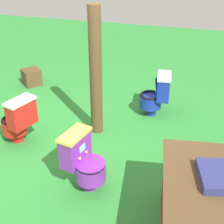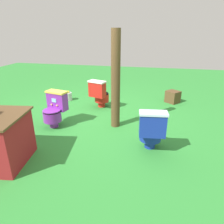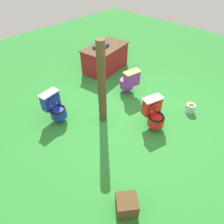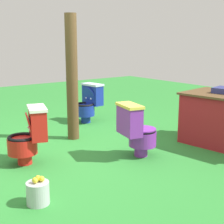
{
  "view_description": "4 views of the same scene",
  "coord_description": "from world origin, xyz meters",
  "px_view_note": "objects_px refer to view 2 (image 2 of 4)",
  "views": [
    {
      "loc": [
        3.57,
        1.77,
        2.77
      ],
      "look_at": [
        -0.25,
        0.67,
        0.53
      ],
      "focal_mm": 52.66,
      "sensor_mm": 36.0,
      "label": 1
    },
    {
      "loc": [
        -1.29,
        4.22,
        1.9
      ],
      "look_at": [
        -0.51,
        0.57,
        0.4
      ],
      "focal_mm": 33.0,
      "sensor_mm": 36.0,
      "label": 2
    },
    {
      "loc": [
        -3.0,
        -2.27,
        3.3
      ],
      "look_at": [
        -0.49,
        0.09,
        0.34
      ],
      "focal_mm": 32.62,
      "sensor_mm": 36.0,
      "label": 3
    },
    {
      "loc": [
        3.87,
        -2.22,
        1.55
      ],
      "look_at": [
        0.15,
        0.6,
        0.52
      ],
      "focal_mm": 53.02,
      "sensor_mm": 36.0,
      "label": 4
    }
  ],
  "objects_px": {
    "toilet_red": "(100,94)",
    "toilet_purple": "(55,109)",
    "toilet_blue": "(151,130)",
    "wooden_post": "(116,81)",
    "lemon_bucket": "(68,96)",
    "small_crate": "(173,97)"
  },
  "relations": [
    {
      "from": "toilet_red",
      "to": "toilet_purple",
      "type": "distance_m",
      "value": 1.39
    },
    {
      "from": "toilet_red",
      "to": "toilet_blue",
      "type": "height_order",
      "value": "same"
    },
    {
      "from": "toilet_purple",
      "to": "toilet_blue",
      "type": "bearing_deg",
      "value": 177.98
    },
    {
      "from": "toilet_blue",
      "to": "wooden_post",
      "type": "height_order",
      "value": "wooden_post"
    },
    {
      "from": "toilet_blue",
      "to": "lemon_bucket",
      "type": "bearing_deg",
      "value": 131.22
    },
    {
      "from": "toilet_red",
      "to": "lemon_bucket",
      "type": "xyz_separation_m",
      "value": [
        1.05,
        -0.38,
        -0.26
      ]
    },
    {
      "from": "toilet_blue",
      "to": "wooden_post",
      "type": "relative_size",
      "value": 0.38
    },
    {
      "from": "toilet_red",
      "to": "toilet_blue",
      "type": "relative_size",
      "value": 1.0
    },
    {
      "from": "wooden_post",
      "to": "small_crate",
      "type": "bearing_deg",
      "value": -125.19
    },
    {
      "from": "toilet_purple",
      "to": "small_crate",
      "type": "bearing_deg",
      "value": -127.66
    },
    {
      "from": "toilet_blue",
      "to": "small_crate",
      "type": "height_order",
      "value": "toilet_blue"
    },
    {
      "from": "toilet_red",
      "to": "toilet_purple",
      "type": "height_order",
      "value": "same"
    },
    {
      "from": "toilet_blue",
      "to": "wooden_post",
      "type": "bearing_deg",
      "value": 126.97
    },
    {
      "from": "toilet_purple",
      "to": "small_crate",
      "type": "distance_m",
      "value": 3.23
    },
    {
      "from": "toilet_purple",
      "to": "wooden_post",
      "type": "xyz_separation_m",
      "value": [
        -1.23,
        -0.25,
        0.59
      ]
    },
    {
      "from": "toilet_purple",
      "to": "lemon_bucket",
      "type": "distance_m",
      "value": 1.69
    },
    {
      "from": "toilet_red",
      "to": "wooden_post",
      "type": "bearing_deg",
      "value": -40.1
    },
    {
      "from": "toilet_purple",
      "to": "small_crate",
      "type": "xyz_separation_m",
      "value": [
        -2.5,
        -2.04,
        -0.21
      ]
    },
    {
      "from": "small_crate",
      "to": "toilet_red",
      "type": "bearing_deg",
      "value": 23.31
    },
    {
      "from": "toilet_red",
      "to": "lemon_bucket",
      "type": "relative_size",
      "value": 2.63
    },
    {
      "from": "small_crate",
      "to": "toilet_purple",
      "type": "bearing_deg",
      "value": 39.26
    },
    {
      "from": "lemon_bucket",
      "to": "small_crate",
      "type": "bearing_deg",
      "value": -171.8
    }
  ]
}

